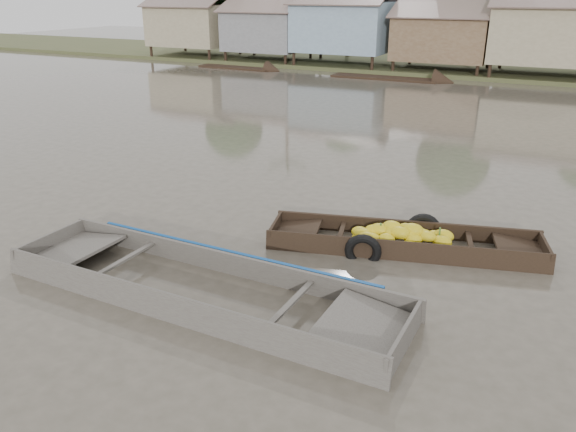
% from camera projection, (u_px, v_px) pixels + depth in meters
% --- Properties ---
extents(ground, '(120.00, 120.00, 0.00)m').
position_uv_depth(ground, '(293.00, 280.00, 10.51)').
color(ground, '#4C473B').
rests_on(ground, ground).
extents(riverbank, '(120.00, 12.47, 10.22)m').
position_uv_depth(riverbank, '(565.00, 24.00, 34.51)').
color(riverbank, '#384723').
rests_on(riverbank, ground).
extents(banana_boat, '(5.80, 2.76, 0.80)m').
position_uv_depth(banana_boat, '(400.00, 241.00, 11.75)').
color(banana_boat, black).
rests_on(banana_boat, ground).
extents(viewer_boat, '(7.55, 2.06, 0.61)m').
position_uv_depth(viewer_boat, '(203.00, 292.00, 9.95)').
color(viewer_boat, '#453F3A').
rests_on(viewer_boat, ground).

